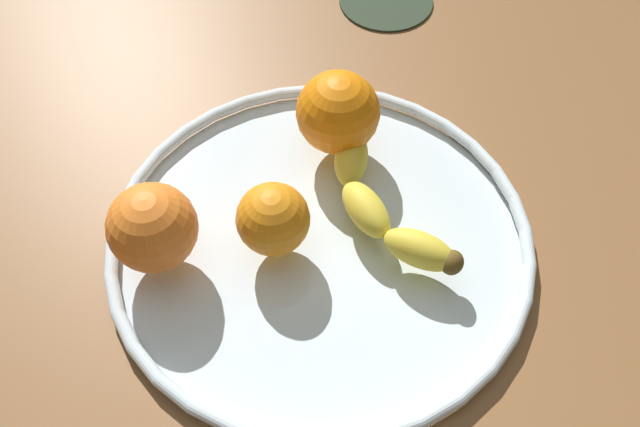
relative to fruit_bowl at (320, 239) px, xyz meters
The scene contains 7 objects.
ground_plane 2.92cm from the fruit_bowl, ahead, with size 156.64×156.64×4.00cm, color brown.
fruit_bowl is the anchor object (origin of this frame).
banana 6.22cm from the fruit_bowl, 72.73° to the left, with size 18.98×7.85×3.12cm.
orange_front_left 12.10cm from the fruit_bowl, 135.74° to the left, with size 7.95×7.95×7.95cm, color orange.
orange_back_right 5.75cm from the fruit_bowl, 115.30° to the right, with size 6.39×6.39×6.39cm, color orange.
orange_center 14.85cm from the fruit_bowl, 117.21° to the right, with size 7.65×7.65×7.65cm, color orange.
ambient_coaster 35.55cm from the fruit_bowl, 131.64° to the left, with size 11.17×11.17×0.60cm, color #263222.
Camera 1 is at (29.15, -20.83, 54.43)cm, focal length 40.17 mm.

